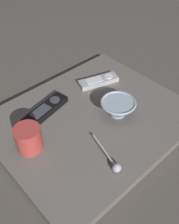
% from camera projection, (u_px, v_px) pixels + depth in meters
% --- Properties ---
extents(ground_plane, '(6.00, 6.00, 0.00)m').
position_uv_depth(ground_plane, '(91.00, 123.00, 0.92)').
color(ground_plane, '#47423D').
extents(table, '(0.66, 0.54, 0.03)m').
position_uv_depth(table, '(91.00, 120.00, 0.91)').
color(table, '#5B5651').
rests_on(table, ground).
extents(cereal_bowl, '(0.12, 0.12, 0.06)m').
position_uv_depth(cereal_bowl, '(118.00, 107.00, 0.89)').
color(cereal_bowl, '#8C9EAD').
rests_on(cereal_bowl, table).
extents(coffee_mug, '(0.08, 0.08, 0.08)m').
position_uv_depth(coffee_mug, '(28.00, 138.00, 0.77)').
color(coffee_mug, '#A53833').
rests_on(coffee_mug, table).
extents(teaspoon, '(0.05, 0.15, 0.03)m').
position_uv_depth(teaspoon, '(114.00, 164.00, 0.74)').
color(teaspoon, '#A3A5B2').
rests_on(teaspoon, table).
extents(tv_remote_near, '(0.17, 0.10, 0.02)m').
position_uv_depth(tv_remote_near, '(99.00, 81.00, 1.03)').
color(tv_remote_near, '#9E9EA3').
rests_on(tv_remote_near, table).
extents(tv_remote_far, '(0.19, 0.09, 0.03)m').
position_uv_depth(tv_remote_far, '(46.00, 110.00, 0.91)').
color(tv_remote_far, black).
rests_on(tv_remote_far, table).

